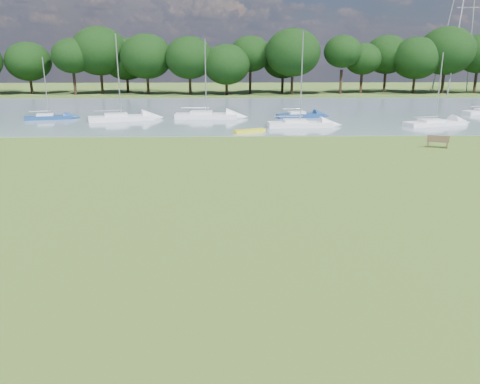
{
  "coord_description": "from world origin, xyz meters",
  "views": [
    {
      "loc": [
        -0.44,
        -20.92,
        7.25
      ],
      "look_at": [
        0.0,
        -2.0,
        1.69
      ],
      "focal_mm": 35.0,
      "sensor_mm": 36.0,
      "label": 1
    }
  ],
  "objects_px": {
    "sailboat_1": "(299,122)",
    "sailboat_7": "(300,114)",
    "sailboat_6": "(48,116)",
    "kayak": "(250,131)",
    "sailboat_0": "(435,122)",
    "riverbank_bench": "(438,141)",
    "sailboat_5": "(206,114)",
    "sailboat_3": "(120,116)"
  },
  "relations": [
    {
      "from": "sailboat_1",
      "to": "sailboat_7",
      "type": "distance_m",
      "value": 7.5
    },
    {
      "from": "sailboat_6",
      "to": "kayak",
      "type": "bearing_deg",
      "value": -37.6
    },
    {
      "from": "sailboat_0",
      "to": "sailboat_6",
      "type": "xyz_separation_m",
      "value": [
        -42.87,
        5.93,
        0.01
      ]
    },
    {
      "from": "riverbank_bench",
      "to": "kayak",
      "type": "height_order",
      "value": "riverbank_bench"
    },
    {
      "from": "sailboat_7",
      "to": "sailboat_1",
      "type": "bearing_deg",
      "value": -110.84
    },
    {
      "from": "sailboat_0",
      "to": "sailboat_6",
      "type": "distance_m",
      "value": 43.28
    },
    {
      "from": "sailboat_6",
      "to": "sailboat_1",
      "type": "bearing_deg",
      "value": -26.82
    },
    {
      "from": "sailboat_0",
      "to": "kayak",
      "type": "bearing_deg",
      "value": 175.92
    },
    {
      "from": "riverbank_bench",
      "to": "sailboat_5",
      "type": "bearing_deg",
      "value": 158.27
    },
    {
      "from": "sailboat_3",
      "to": "sailboat_6",
      "type": "bearing_deg",
      "value": 154.89
    },
    {
      "from": "sailboat_6",
      "to": "sailboat_7",
      "type": "relative_size",
      "value": 0.91
    },
    {
      "from": "kayak",
      "to": "sailboat_0",
      "type": "xyz_separation_m",
      "value": [
        19.87,
        4.3,
        0.23
      ]
    },
    {
      "from": "riverbank_bench",
      "to": "sailboat_0",
      "type": "relative_size",
      "value": 0.23
    },
    {
      "from": "sailboat_5",
      "to": "sailboat_7",
      "type": "distance_m",
      "value": 11.21
    },
    {
      "from": "riverbank_bench",
      "to": "sailboat_1",
      "type": "bearing_deg",
      "value": 151.68
    },
    {
      "from": "kayak",
      "to": "riverbank_bench",
      "type": "bearing_deg",
      "value": -52.33
    },
    {
      "from": "sailboat_3",
      "to": "sailboat_7",
      "type": "distance_m",
      "value": 20.93
    },
    {
      "from": "sailboat_1",
      "to": "sailboat_6",
      "type": "distance_m",
      "value": 29.1
    },
    {
      "from": "sailboat_3",
      "to": "riverbank_bench",
      "type": "bearing_deg",
      "value": -46.87
    },
    {
      "from": "kayak",
      "to": "sailboat_0",
      "type": "bearing_deg",
      "value": -12.5
    },
    {
      "from": "sailboat_1",
      "to": "riverbank_bench",
      "type": "bearing_deg",
      "value": -51.84
    },
    {
      "from": "sailboat_3",
      "to": "sailboat_7",
      "type": "relative_size",
      "value": 1.22
    },
    {
      "from": "riverbank_bench",
      "to": "kayak",
      "type": "bearing_deg",
      "value": 173.94
    },
    {
      "from": "sailboat_0",
      "to": "sailboat_6",
      "type": "bearing_deg",
      "value": 155.85
    },
    {
      "from": "kayak",
      "to": "sailboat_0",
      "type": "distance_m",
      "value": 20.33
    },
    {
      "from": "sailboat_1",
      "to": "sailboat_6",
      "type": "relative_size",
      "value": 1.36
    },
    {
      "from": "sailboat_6",
      "to": "sailboat_7",
      "type": "xyz_separation_m",
      "value": [
        29.46,
        0.78,
        0.05
      ]
    },
    {
      "from": "sailboat_5",
      "to": "kayak",
      "type": "bearing_deg",
      "value": -63.63
    },
    {
      "from": "sailboat_3",
      "to": "sailboat_5",
      "type": "distance_m",
      "value": 9.79
    },
    {
      "from": "sailboat_0",
      "to": "sailboat_5",
      "type": "bearing_deg",
      "value": 149.06
    },
    {
      "from": "sailboat_1",
      "to": "sailboat_6",
      "type": "bearing_deg",
      "value": 164.87
    },
    {
      "from": "riverbank_bench",
      "to": "sailboat_6",
      "type": "distance_m",
      "value": 42.02
    },
    {
      "from": "kayak",
      "to": "sailboat_3",
      "type": "height_order",
      "value": "sailboat_3"
    },
    {
      "from": "riverbank_bench",
      "to": "sailboat_5",
      "type": "xyz_separation_m",
      "value": [
        -19.69,
        18.56,
        0.04
      ]
    },
    {
      "from": "kayak",
      "to": "sailboat_6",
      "type": "distance_m",
      "value": 25.17
    },
    {
      "from": "kayak",
      "to": "sailboat_6",
      "type": "height_order",
      "value": "sailboat_6"
    },
    {
      "from": "sailboat_5",
      "to": "sailboat_1",
      "type": "bearing_deg",
      "value": -32.82
    },
    {
      "from": "sailboat_7",
      "to": "sailboat_3",
      "type": "bearing_deg",
      "value": 173.26
    },
    {
      "from": "sailboat_0",
      "to": "sailboat_7",
      "type": "relative_size",
      "value": 0.97
    },
    {
      "from": "sailboat_7",
      "to": "sailboat_6",
      "type": "bearing_deg",
      "value": 169.28
    },
    {
      "from": "sailboat_1",
      "to": "sailboat_6",
      "type": "xyz_separation_m",
      "value": [
        -28.34,
        6.64,
        -0.07
      ]
    },
    {
      "from": "riverbank_bench",
      "to": "sailboat_3",
      "type": "height_order",
      "value": "sailboat_3"
    }
  ]
}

